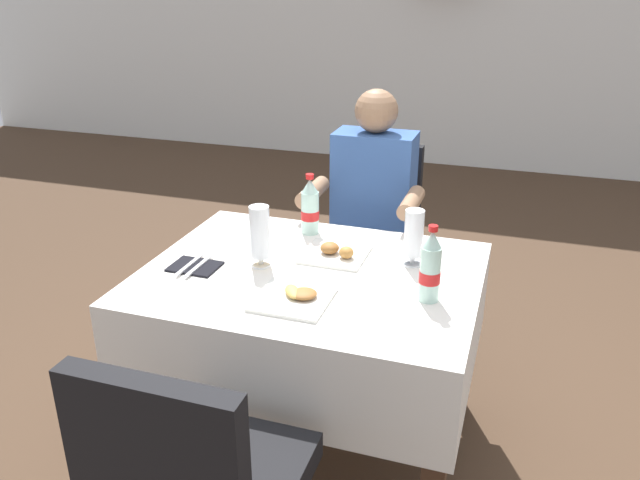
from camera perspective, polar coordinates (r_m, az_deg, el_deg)
The scene contains 12 objects.
ground_plane at distance 2.54m, azimuth 1.19°, elevation -19.81°, with size 11.00×11.00×0.00m, color #473323.
back_wall at distance 6.12m, azimuth 14.12°, elevation 19.68°, with size 11.00×0.12×2.89m, color white.
main_dining_table at distance 2.31m, azimuth -0.79°, elevation -6.60°, with size 1.16×0.91×0.75m.
chair_far_diner_seat at distance 3.06m, azimuth 4.42°, elevation 0.39°, with size 0.44×0.50×0.97m.
seated_diner_far at distance 2.90m, azimuth 4.50°, elevation 2.41°, with size 0.50×0.46×1.26m.
plate_near_camera at distance 2.04m, azimuth -2.27°, elevation -5.15°, with size 0.23×0.23×0.04m.
plate_far_diner at distance 2.35m, azimuth 1.38°, elevation -1.14°, with size 0.23×0.23×0.06m.
beer_glass_left at distance 2.25m, azimuth -5.39°, elevation 0.35°, with size 0.07×0.07×0.22m.
beer_glass_middle at distance 2.27m, azimuth 8.38°, elevation 0.30°, with size 0.07×0.07×0.21m.
cola_bottle_primary at distance 2.53m, azimuth -0.90°, elevation 2.90°, with size 0.07×0.07×0.25m.
cola_bottle_secondary at distance 2.03m, azimuth 9.84°, elevation -2.50°, with size 0.07×0.07×0.26m.
napkin_cutlery_set at distance 2.31m, azimuth -11.14°, elevation -2.32°, with size 0.17×0.19×0.01m.
Camera 1 is at (0.54, -1.79, 1.72)m, focal length 35.77 mm.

